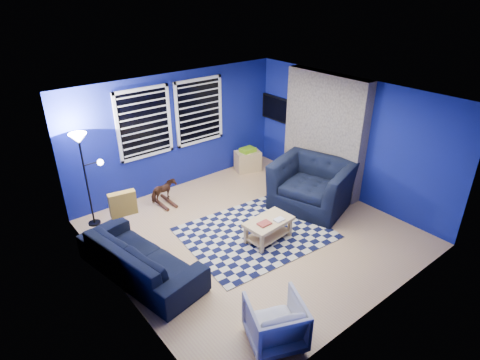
# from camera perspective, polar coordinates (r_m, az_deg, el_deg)

# --- Properties ---
(floor) EXTENTS (5.00, 5.00, 0.00)m
(floor) POSITION_cam_1_polar(r_m,az_deg,el_deg) (7.41, 1.83, -7.47)
(floor) COLOR tan
(floor) RESTS_ON ground
(ceiling) EXTENTS (5.00, 5.00, 0.00)m
(ceiling) POSITION_cam_1_polar(r_m,az_deg,el_deg) (6.35, 2.16, 11.52)
(ceiling) COLOR white
(ceiling) RESTS_ON wall_back
(wall_back) EXTENTS (5.00, 0.00, 5.00)m
(wall_back) POSITION_cam_1_polar(r_m,az_deg,el_deg) (8.69, -8.87, 6.81)
(wall_back) COLOR navy
(wall_back) RESTS_ON floor
(wall_left) EXTENTS (0.00, 5.00, 5.00)m
(wall_left) POSITION_cam_1_polar(r_m,az_deg,el_deg) (5.68, -17.67, -5.58)
(wall_left) COLOR navy
(wall_left) RESTS_ON floor
(wall_right) EXTENTS (0.00, 5.00, 5.00)m
(wall_right) POSITION_cam_1_polar(r_m,az_deg,el_deg) (8.51, 14.95, 5.78)
(wall_right) COLOR navy
(wall_right) RESTS_ON floor
(fireplace) EXTENTS (0.65, 2.00, 2.50)m
(fireplace) POSITION_cam_1_polar(r_m,az_deg,el_deg) (8.70, 11.74, 6.23)
(fireplace) COLOR gray
(fireplace) RESTS_ON floor
(window_left) EXTENTS (1.17, 0.06, 1.42)m
(window_left) POSITION_cam_1_polar(r_m,az_deg,el_deg) (8.22, -13.43, 7.82)
(window_left) COLOR black
(window_left) RESTS_ON wall_back
(window_right) EXTENTS (1.17, 0.06, 1.42)m
(window_right) POSITION_cam_1_polar(r_m,az_deg,el_deg) (8.82, -5.80, 9.70)
(window_right) COLOR black
(window_right) RESTS_ON wall_back
(tv) EXTENTS (0.07, 1.00, 0.58)m
(tv) POSITION_cam_1_polar(r_m,az_deg,el_deg) (9.66, 5.37, 10.00)
(tv) COLOR black
(tv) RESTS_ON wall_right
(rug) EXTENTS (2.66, 2.20, 0.02)m
(rug) POSITION_cam_1_polar(r_m,az_deg,el_deg) (7.39, 2.22, -7.52)
(rug) COLOR black
(rug) RESTS_ON floor
(sofa) EXTENTS (2.33, 1.27, 0.64)m
(sofa) POSITION_cam_1_polar(r_m,az_deg,el_deg) (6.48, -14.00, -10.59)
(sofa) COLOR black
(sofa) RESTS_ON floor
(armchair_big) EXTENTS (1.78, 1.67, 0.95)m
(armchair_big) POSITION_cam_1_polar(r_m,az_deg,el_deg) (8.14, 10.18, -0.69)
(armchair_big) COLOR black
(armchair_big) RESTS_ON floor
(armchair_bent) EXTENTS (0.90, 0.91, 0.64)m
(armchair_bent) POSITION_cam_1_polar(r_m,az_deg,el_deg) (5.34, 5.05, -19.46)
(armchair_bent) COLOR gray
(armchair_bent) RESTS_ON floor
(rocking_horse) EXTENTS (0.32, 0.57, 0.45)m
(rocking_horse) POSITION_cam_1_polar(r_m,az_deg,el_deg) (8.30, -10.80, -1.57)
(rocking_horse) COLOR #412415
(rocking_horse) RESTS_ON floor
(coffee_table) EXTENTS (0.89, 0.56, 0.43)m
(coffee_table) POSITION_cam_1_polar(r_m,az_deg,el_deg) (7.07, 4.07, -6.52)
(coffee_table) COLOR tan
(coffee_table) RESTS_ON rug
(cabinet) EXTENTS (0.67, 0.54, 0.57)m
(cabinet) POSITION_cam_1_polar(r_m,az_deg,el_deg) (9.64, 1.10, 2.80)
(cabinet) COLOR tan
(cabinet) RESTS_ON floor
(floor_lamp) EXTENTS (0.49, 0.30, 1.81)m
(floor_lamp) POSITION_cam_1_polar(r_m,az_deg,el_deg) (7.50, -21.55, 3.83)
(floor_lamp) COLOR black
(floor_lamp) RESTS_ON floor
(throw_pillow) EXTENTS (0.45, 0.20, 0.42)m
(throw_pillow) POSITION_cam_1_polar(r_m,az_deg,el_deg) (6.87, -16.32, -3.27)
(throw_pillow) COLOR gold
(throw_pillow) RESTS_ON sofa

